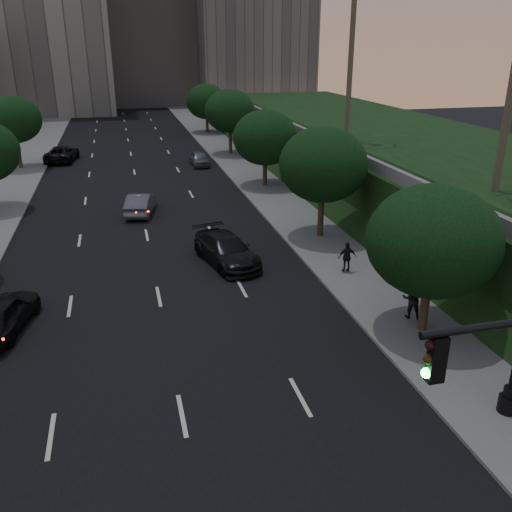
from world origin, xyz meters
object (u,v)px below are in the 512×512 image
object	(u,v)px
pedestrian_c	(347,257)
sedan_mid_left	(141,203)
sedan_far_left	(62,154)
sedan_near_right	(226,250)
pedestrian_b	(412,299)
sedan_near_left	(1,314)
sedan_far_right	(199,159)

from	to	relation	value
pedestrian_c	sedan_mid_left	bearing A→B (deg)	-50.93
sedan_far_left	sedan_near_right	distance (m)	32.28
sedan_mid_left	sedan_far_left	xyz separation A→B (m)	(-6.69, 20.05, 0.03)
pedestrian_b	sedan_near_left	bearing A→B (deg)	17.05
sedan_mid_left	pedestrian_c	bearing A→B (deg)	138.39
sedan_near_left	sedan_mid_left	xyz separation A→B (m)	(6.43, 15.42, -0.05)
sedan_near_right	pedestrian_c	size ratio (longest dim) A/B	3.34
sedan_far_left	sedan_near_right	size ratio (longest dim) A/B	1.03
sedan_far_right	pedestrian_c	bearing A→B (deg)	-84.01
sedan_near_right	pedestrian_b	size ratio (longest dim) A/B	3.04
sedan_near_left	pedestrian_c	xyz separation A→B (m)	(16.14, 2.04, 0.16)
sedan_far_right	pedestrian_c	world-z (taller)	pedestrian_c
sedan_mid_left	sedan_near_right	xyz separation A→B (m)	(3.99, -10.41, 0.04)
sedan_near_left	sedan_far_left	world-z (taller)	sedan_near_left
sedan_near_left	pedestrian_b	distance (m)	17.16
sedan_near_left	sedan_near_right	bearing A→B (deg)	-141.42
sedan_near_left	pedestrian_c	world-z (taller)	pedestrian_c
sedan_mid_left	pedestrian_b	world-z (taller)	pedestrian_b
sedan_near_left	pedestrian_b	world-z (taller)	pedestrian_b
sedan_near_left	sedan_far_left	size ratio (longest dim) A/B	0.84
sedan_near_right	pedestrian_b	xyz separation A→B (m)	(6.42, -8.31, 0.26)
sedan_far_right	pedestrian_c	size ratio (longest dim) A/B	2.49
pedestrian_c	sedan_near_right	bearing A→B (deg)	-24.37
sedan_near_right	sedan_mid_left	bearing A→B (deg)	97.88
sedan_far_left	sedan_far_right	distance (m)	14.08
sedan_near_left	pedestrian_b	bearing A→B (deg)	-178.16
sedan_far_right	pedestrian_b	world-z (taller)	pedestrian_b
sedan_mid_left	sedan_far_right	size ratio (longest dim) A/B	1.12
pedestrian_b	pedestrian_c	world-z (taller)	pedestrian_b
sedan_mid_left	pedestrian_b	xyz separation A→B (m)	(10.41, -18.72, 0.30)
sedan_far_left	pedestrian_b	distance (m)	42.37
sedan_mid_left	sedan_near_right	distance (m)	11.15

